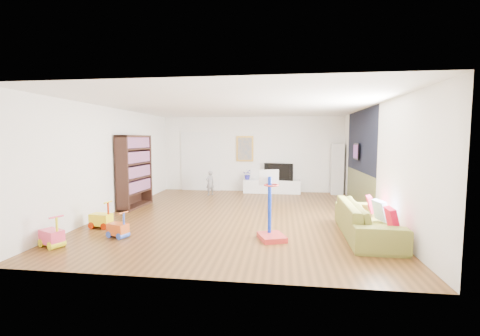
# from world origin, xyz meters

# --- Properties ---
(floor) EXTENTS (6.50, 7.50, 0.00)m
(floor) POSITION_xyz_m (0.00, 0.00, 0.00)
(floor) COLOR brown
(floor) RESTS_ON ground
(ceiling) EXTENTS (6.50, 7.50, 0.00)m
(ceiling) POSITION_xyz_m (0.00, 0.00, 2.70)
(ceiling) COLOR white
(ceiling) RESTS_ON ground
(wall_back) EXTENTS (6.50, 0.00, 2.70)m
(wall_back) POSITION_xyz_m (0.00, 3.75, 1.35)
(wall_back) COLOR white
(wall_back) RESTS_ON ground
(wall_front) EXTENTS (6.50, 0.00, 2.70)m
(wall_front) POSITION_xyz_m (0.00, -3.75, 1.35)
(wall_front) COLOR silver
(wall_front) RESTS_ON ground
(wall_left) EXTENTS (0.00, 7.50, 2.70)m
(wall_left) POSITION_xyz_m (-3.25, 0.00, 1.35)
(wall_left) COLOR white
(wall_left) RESTS_ON ground
(wall_right) EXTENTS (0.00, 7.50, 2.70)m
(wall_right) POSITION_xyz_m (3.25, 0.00, 1.35)
(wall_right) COLOR silver
(wall_right) RESTS_ON ground
(navy_accent) EXTENTS (0.01, 3.20, 1.70)m
(navy_accent) POSITION_xyz_m (3.23, 1.40, 1.85)
(navy_accent) COLOR black
(navy_accent) RESTS_ON wall_right
(olive_wainscot) EXTENTS (0.01, 3.20, 1.00)m
(olive_wainscot) POSITION_xyz_m (3.23, 1.40, 0.50)
(olive_wainscot) COLOR brown
(olive_wainscot) RESTS_ON wall_right
(doorway) EXTENTS (1.45, 0.06, 2.10)m
(doorway) POSITION_xyz_m (-1.90, 3.71, 1.05)
(doorway) COLOR white
(doorway) RESTS_ON ground
(painting_back) EXTENTS (0.62, 0.06, 0.92)m
(painting_back) POSITION_xyz_m (-0.25, 3.71, 1.55)
(painting_back) COLOR gold
(painting_back) RESTS_ON wall_back
(artwork_right) EXTENTS (0.04, 0.56, 0.46)m
(artwork_right) POSITION_xyz_m (3.17, 1.60, 1.55)
(artwork_right) COLOR #7F3F8C
(artwork_right) RESTS_ON wall_right
(media_console) EXTENTS (1.99, 0.51, 0.46)m
(media_console) POSITION_xyz_m (0.74, 3.44, 0.23)
(media_console) COLOR white
(media_console) RESTS_ON ground
(tall_cabinet) EXTENTS (0.43, 0.43, 1.74)m
(tall_cabinet) POSITION_xyz_m (2.98, 3.49, 0.87)
(tall_cabinet) COLOR silver
(tall_cabinet) RESTS_ON ground
(bookshelf) EXTENTS (0.44, 1.39, 2.01)m
(bookshelf) POSITION_xyz_m (-2.98, 0.59, 1.00)
(bookshelf) COLOR #311A13
(bookshelf) RESTS_ON ground
(sofa) EXTENTS (0.94, 2.29, 0.66)m
(sofa) POSITION_xyz_m (2.73, -1.45, 0.33)
(sofa) COLOR olive
(sofa) RESTS_ON ground
(basketball_hoop) EXTENTS (0.62, 0.68, 1.33)m
(basketball_hoop) POSITION_xyz_m (0.90, -1.88, 0.66)
(basketball_hoop) COLOR red
(basketball_hoop) RESTS_ON ground
(ride_on_yellow) EXTENTS (0.47, 0.32, 0.58)m
(ride_on_yellow) POSITION_xyz_m (-2.75, -1.54, 0.29)
(ride_on_yellow) COLOR yellow
(ride_on_yellow) RESTS_ON ground
(ride_on_orange) EXTENTS (0.44, 0.35, 0.51)m
(ride_on_orange) POSITION_xyz_m (-2.06, -2.11, 0.26)
(ride_on_orange) COLOR #D0551F
(ride_on_orange) RESTS_ON ground
(ride_on_pink) EXTENTS (0.50, 0.42, 0.57)m
(ride_on_pink) POSITION_xyz_m (-2.95, -2.77, 0.29)
(ride_on_pink) COLOR #FF4369
(ride_on_pink) RESTS_ON ground
(child) EXTENTS (0.36, 0.35, 0.83)m
(child) POSITION_xyz_m (-1.32, 2.70, 0.41)
(child) COLOR gray
(child) RESTS_ON ground
(tv) EXTENTS (1.04, 0.41, 0.60)m
(tv) POSITION_xyz_m (1.00, 3.45, 0.76)
(tv) COLOR black
(tv) RESTS_ON media_console
(vase_plant) EXTENTS (0.37, 0.34, 0.36)m
(vase_plant) POSITION_xyz_m (-0.11, 3.44, 0.64)
(vase_plant) COLOR #252293
(vase_plant) RESTS_ON media_console
(pillow_left) EXTENTS (0.11, 0.39, 0.39)m
(pillow_left) POSITION_xyz_m (2.97, -2.11, 0.52)
(pillow_left) COLOR #BB0724
(pillow_left) RESTS_ON sofa
(pillow_center) EXTENTS (0.19, 0.40, 0.39)m
(pillow_center) POSITION_xyz_m (2.99, -1.42, 0.52)
(pillow_center) COLOR silver
(pillow_center) RESTS_ON sofa
(pillow_right) EXTENTS (0.13, 0.35, 0.34)m
(pillow_right) POSITION_xyz_m (2.96, -0.81, 0.52)
(pillow_right) COLOR #D21D48
(pillow_right) RESTS_ON sofa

